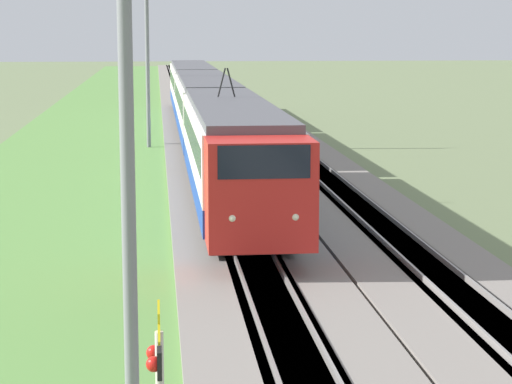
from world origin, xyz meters
name	(u,v)px	position (x,y,z in m)	size (l,w,h in m)	color
ballast_main	(202,140)	(50.00, 0.00, 0.15)	(240.00, 4.40, 0.30)	gray
ballast_adjacent	(279,139)	(50.00, -4.51, 0.15)	(240.00, 4.40, 0.30)	gray
track_main	(202,140)	(50.00, 0.00, 0.16)	(240.00, 1.57, 0.45)	#4C4238
track_adjacent	(279,139)	(50.00, -4.51, 0.16)	(240.00, 1.57, 0.45)	#4C4238
grass_verge	(96,143)	(50.00, 6.12, 0.06)	(240.00, 10.59, 0.12)	#5B8E42
passenger_train	(205,107)	(45.72, 0.00, 2.40)	(58.60, 2.88, 5.12)	red
catenary_mast_near	(131,139)	(6.94, 2.99, 4.92)	(0.22, 2.56, 9.55)	slate
catenary_mast_mid	(148,58)	(47.07, 2.99, 4.98)	(0.22, 2.56, 9.67)	slate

